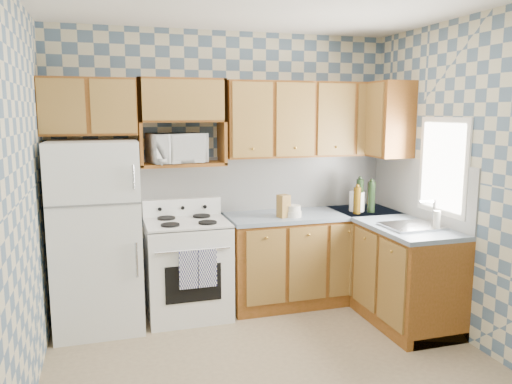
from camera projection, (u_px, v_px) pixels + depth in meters
floor at (278, 373)px, 3.72m from camera, size 3.40×3.40×0.00m
back_wall at (227, 170)px, 5.02m from camera, size 3.40×0.02×2.70m
right_wall at (480, 185)px, 3.99m from camera, size 0.02×3.20×2.70m
backsplash_back at (265, 183)px, 5.15m from camera, size 2.60×0.02×0.56m
backsplash_right at (419, 189)px, 4.77m from camera, size 0.02×1.60×0.56m
refrigerator at (97, 236)px, 4.41m from camera, size 0.75×0.70×1.68m
stove_body at (188, 269)px, 4.72m from camera, size 0.76×0.65×0.90m
cooktop at (187, 222)px, 4.65m from camera, size 0.76×0.65×0.02m
backguard at (182, 207)px, 4.90m from camera, size 0.76×0.08×0.17m
dish_towel_left at (188, 270)px, 4.37m from camera, size 0.16×0.02×0.34m
dish_towel_right at (208, 268)px, 4.41m from camera, size 0.16×0.02×0.34m
base_cabinets_back at (313, 258)px, 5.11m from camera, size 1.75×0.60×0.88m
base_cabinets_right at (388, 268)px, 4.80m from camera, size 0.60×1.60×0.88m
countertop_back at (314, 214)px, 5.04m from camera, size 1.77×0.63×0.04m
countertop_right at (390, 221)px, 4.73m from camera, size 0.63×1.60×0.04m
upper_cabinets_back at (310, 119)px, 5.02m from camera, size 1.75×0.33×0.74m
upper_cabinets_fridge at (89, 107)px, 4.40m from camera, size 0.82×0.33×0.50m
upper_cabinets_right at (382, 119)px, 5.04m from camera, size 0.33×0.70×0.74m
microwave_shelf at (183, 164)px, 4.72m from camera, size 0.80×0.33×0.03m
microwave at (177, 148)px, 4.67m from camera, size 0.57×0.45×0.28m
sink at (412, 227)px, 4.40m from camera, size 0.48×0.40×0.03m
window at (443, 166)px, 4.39m from camera, size 0.02×0.66×0.86m
bottle_0 at (360, 195)px, 5.05m from camera, size 0.07×0.07×0.33m
bottle_1 at (371, 197)px, 5.02m from camera, size 0.07×0.07×0.31m
bottle_2 at (371, 196)px, 5.14m from camera, size 0.07×0.07×0.29m
bottle_3 at (357, 200)px, 4.96m from camera, size 0.07×0.07×0.27m
knife_block at (283, 206)px, 4.79m from camera, size 0.13×0.13×0.22m
electric_kettle at (357, 201)px, 5.10m from camera, size 0.16×0.16×0.20m
food_containers at (293, 211)px, 4.82m from camera, size 0.17×0.17×0.11m
soap_bottle at (437, 221)px, 4.27m from camera, size 0.06×0.06×0.17m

